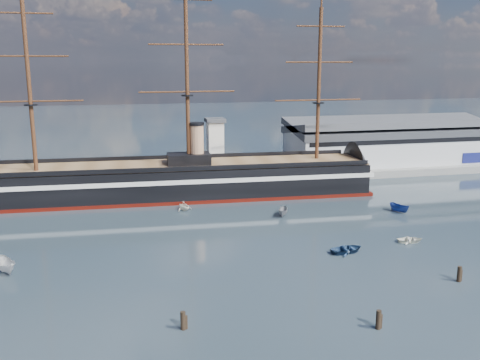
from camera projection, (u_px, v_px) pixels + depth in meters
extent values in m
plane|color=#1B272F|center=(231.00, 218.00, 109.87)|extent=(600.00, 600.00, 0.00)
cube|color=slate|center=(239.00, 178.00, 146.30)|extent=(180.00, 18.00, 2.00)
cube|color=#B7BABC|center=(392.00, 145.00, 159.28)|extent=(62.00, 20.00, 10.00)
cube|color=#3F4247|center=(393.00, 126.00, 158.05)|extent=(63.00, 21.00, 2.00)
cube|color=silver|center=(215.00, 149.00, 139.91)|extent=(4.00, 4.00, 14.00)
cube|color=#3F4247|center=(215.00, 120.00, 138.27)|extent=(5.00, 5.00, 1.00)
cube|color=black|center=(181.00, 180.00, 126.25)|extent=(88.69, 20.35, 7.00)
cube|color=silver|center=(181.00, 175.00, 125.99)|extent=(90.70, 20.69, 1.00)
cube|color=#450B06|center=(181.00, 195.00, 127.05)|extent=(90.69, 20.65, 0.90)
cone|color=black|center=(362.00, 172.00, 136.70)|extent=(11.76, 16.21, 15.68)
cube|color=brown|center=(180.00, 165.00, 125.46)|extent=(88.62, 19.07, 0.40)
cube|color=black|center=(189.00, 159.00, 125.60)|extent=(10.29, 6.49, 2.50)
cylinder|color=tan|center=(197.00, 144.00, 125.28)|extent=(3.20, 3.20, 9.00)
cylinder|color=#381E0F|center=(29.00, 83.00, 114.12)|extent=(0.90, 0.90, 38.00)
cylinder|color=#381E0F|center=(187.00, 73.00, 121.27)|extent=(0.90, 0.90, 42.00)
cylinder|color=#381E0F|center=(319.00, 85.00, 129.07)|extent=(0.90, 0.90, 36.00)
imported|color=silver|center=(6.00, 273.00, 81.29)|extent=(7.37, 5.36, 2.78)
imported|color=navy|center=(347.00, 252.00, 89.99)|extent=(2.14, 3.85, 1.70)
imported|color=slate|center=(283.00, 216.00, 110.98)|extent=(5.73, 4.08, 2.16)
imported|color=white|center=(184.00, 210.00, 115.33)|extent=(6.54, 4.89, 2.20)
imported|color=white|center=(410.00, 242.00, 95.05)|extent=(1.43, 2.92, 1.31)
imported|color=navy|center=(399.00, 212.00, 113.75)|extent=(6.16, 3.99, 2.31)
cylinder|color=black|center=(183.00, 329.00, 64.21)|extent=(0.64, 0.64, 3.01)
cylinder|color=black|center=(378.00, 329.00, 64.37)|extent=(0.64, 0.64, 3.10)
cylinder|color=black|center=(459.00, 281.00, 78.17)|extent=(0.64, 0.64, 3.02)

